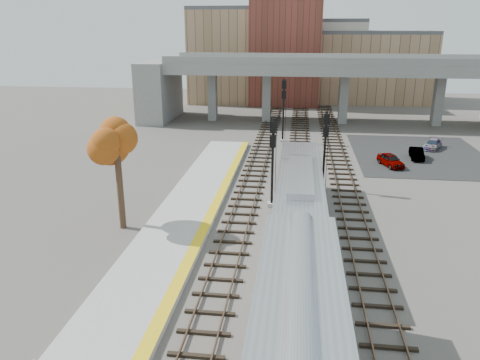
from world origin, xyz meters
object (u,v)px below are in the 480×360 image
(car_c, at_px, (433,144))
(signal_mast_near, at_px, (272,165))
(signal_mast_mid, at_px, (324,153))
(signal_mast_far, at_px, (283,110))
(locomotive, at_px, (299,199))
(car_a, at_px, (391,160))
(tree, at_px, (116,140))
(car_b, at_px, (417,154))

(car_c, bearing_deg, signal_mast_near, -103.11)
(signal_mast_mid, relative_size, signal_mast_far, 0.90)
(signal_mast_near, distance_m, signal_mast_far, 21.70)
(locomotive, relative_size, car_c, 5.20)
(car_a, bearing_deg, tree, -159.42)
(tree, relative_size, car_b, 2.39)
(car_b, height_order, car_c, car_b)
(locomotive, height_order, car_a, locomotive)
(locomotive, height_order, signal_mast_near, signal_mast_near)
(locomotive, distance_m, car_b, 23.26)
(signal_mast_near, bearing_deg, locomotive, -63.36)
(signal_mast_mid, xyz_separation_m, car_a, (7.03, 7.95, -2.63))
(signal_mast_far, height_order, car_a, signal_mast_far)
(car_c, bearing_deg, tree, -109.65)
(signal_mast_far, distance_m, car_a, 14.80)
(locomotive, height_order, signal_mast_far, signal_mast_far)
(locomotive, relative_size, signal_mast_near, 2.75)
(signal_mast_far, height_order, car_c, signal_mast_far)
(signal_mast_mid, height_order, car_b, signal_mast_mid)
(locomotive, distance_m, car_a, 19.00)
(signal_mast_near, relative_size, tree, 0.82)
(locomotive, height_order, tree, tree)
(signal_mast_far, distance_m, car_b, 15.92)
(car_b, bearing_deg, signal_mast_mid, -127.61)
(signal_mast_mid, relative_size, car_a, 1.85)
(car_a, bearing_deg, car_c, 32.93)
(car_b, distance_m, car_c, 5.44)
(tree, bearing_deg, car_a, 39.98)
(signal_mast_mid, bearing_deg, signal_mast_far, 103.42)
(car_c, bearing_deg, signal_mast_mid, -102.51)
(signal_mast_mid, bearing_deg, signal_mast_near, -132.29)
(signal_mast_near, bearing_deg, signal_mast_mid, 47.71)
(signal_mast_near, height_order, car_c, signal_mast_near)
(locomotive, bearing_deg, signal_mast_mid, 77.04)
(locomotive, xyz_separation_m, car_c, (15.01, 24.39, -1.71))
(car_b, bearing_deg, car_c, 64.41)
(locomotive, bearing_deg, signal_mast_near, 116.64)
(tree, relative_size, car_c, 2.29)
(signal_mast_near, xyz_separation_m, car_c, (17.11, 20.20, -2.84))
(signal_mast_mid, xyz_separation_m, signal_mast_far, (-4.10, 17.18, 0.53))
(tree, height_order, car_a, tree)
(signal_mast_mid, bearing_deg, tree, -145.28)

